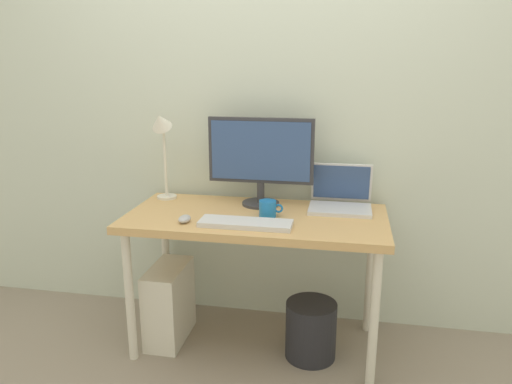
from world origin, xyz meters
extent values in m
plane|color=gray|center=(0.00, 0.00, 0.00)|extent=(6.00, 6.00, 0.00)
cube|color=silver|center=(0.00, 0.37, 1.30)|extent=(4.40, 0.04, 2.60)
cube|color=tan|center=(0.00, 0.00, 0.71)|extent=(1.31, 0.63, 0.04)
cylinder|color=silver|center=(-0.60, -0.25, 0.35)|extent=(0.04, 0.04, 0.69)
cylinder|color=silver|center=(0.60, -0.25, 0.35)|extent=(0.04, 0.04, 0.69)
cylinder|color=silver|center=(-0.60, 0.25, 0.35)|extent=(0.04, 0.04, 0.69)
cylinder|color=silver|center=(0.60, 0.25, 0.35)|extent=(0.04, 0.04, 0.69)
cylinder|color=#333338|center=(-0.01, 0.18, 0.74)|extent=(0.20, 0.20, 0.01)
cylinder|color=#333338|center=(-0.01, 0.18, 0.80)|extent=(0.04, 0.04, 0.11)
cube|color=#333338|center=(-0.01, 0.18, 1.03)|extent=(0.56, 0.03, 0.35)
cube|color=#334C7F|center=(-0.01, 0.17, 1.03)|extent=(0.52, 0.01, 0.31)
cube|color=silver|center=(0.42, 0.14, 0.74)|extent=(0.32, 0.22, 0.02)
cube|color=silver|center=(0.42, 0.27, 0.86)|extent=(0.32, 0.05, 0.21)
cube|color=#334C7F|center=(0.42, 0.26, 0.86)|extent=(0.30, 0.03, 0.18)
cylinder|color=silver|center=(-0.56, 0.21, 0.74)|extent=(0.11, 0.11, 0.01)
cylinder|color=silver|center=(-0.56, 0.21, 0.94)|extent=(0.02, 0.02, 0.40)
cone|color=silver|center=(-0.56, 0.17, 1.17)|extent=(0.11, 0.14, 0.13)
cube|color=silver|center=(-0.02, -0.17, 0.74)|extent=(0.44, 0.14, 0.02)
ellipsoid|color=#B2B2B7|center=(-0.32, -0.18, 0.75)|extent=(0.06, 0.09, 0.03)
cylinder|color=#1E72BF|center=(0.06, -0.01, 0.77)|extent=(0.09, 0.09, 0.08)
torus|color=#1E72BF|center=(0.12, -0.01, 0.78)|extent=(0.05, 0.01, 0.05)
cube|color=silver|center=(-0.48, -0.03, 0.21)|extent=(0.18, 0.36, 0.42)
cylinder|color=#232328|center=(0.30, -0.06, 0.15)|extent=(0.26, 0.26, 0.30)
camera|label=1|loc=(0.44, -2.31, 1.49)|focal=34.27mm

